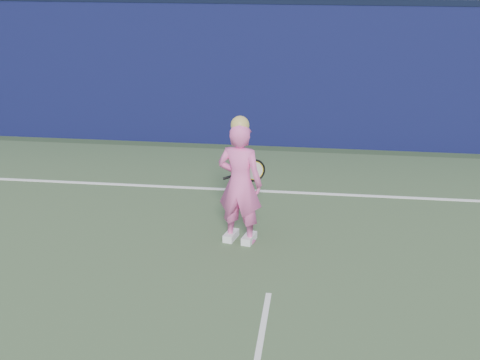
# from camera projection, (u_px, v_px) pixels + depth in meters

# --- Properties ---
(ground) EXTENTS (80.00, 80.00, 0.00)m
(ground) POSITION_uv_depth(u_px,v_px,m) (259.00, 348.00, 6.17)
(ground) COLOR #31442A
(ground) RESTS_ON ground
(backstop_wall) EXTENTS (24.00, 0.40, 2.50)m
(backstop_wall) POSITION_uv_depth(u_px,v_px,m) (297.00, 76.00, 11.79)
(backstop_wall) COLOR #0E133E
(backstop_wall) RESTS_ON ground
(wall_cap) EXTENTS (24.00, 0.42, 0.10)m
(wall_cap) POSITION_uv_depth(u_px,v_px,m) (299.00, 0.00, 11.34)
(wall_cap) COLOR black
(wall_cap) RESTS_ON backstop_wall
(player) EXTENTS (0.62, 0.48, 1.61)m
(player) POSITION_uv_depth(u_px,v_px,m) (240.00, 183.00, 8.07)
(player) COLOR pink
(player) RESTS_ON ground
(racket) EXTENTS (0.55, 0.18, 0.30)m
(racket) POSITION_uv_depth(u_px,v_px,m) (252.00, 171.00, 8.52)
(racket) COLOR black
(racket) RESTS_ON ground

